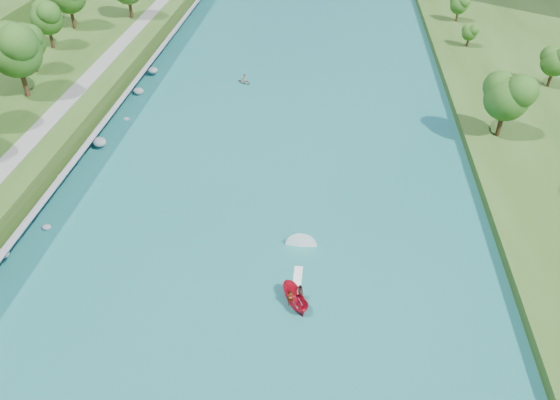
# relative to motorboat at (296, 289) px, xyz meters

# --- Properties ---
(ground) EXTENTS (260.00, 260.00, 0.00)m
(ground) POSITION_rel_motorboat_xyz_m (-5.55, -3.10, -0.85)
(ground) COLOR #2D5119
(ground) RESTS_ON ground
(river_water) EXTENTS (55.00, 240.00, 0.10)m
(river_water) POSITION_rel_motorboat_xyz_m (-5.55, 16.90, -0.80)
(river_water) COLOR #1B6866
(river_water) RESTS_ON ground
(riprap_bank) EXTENTS (4.03, 236.00, 4.42)m
(riprap_bank) POSITION_rel_motorboat_xyz_m (-31.38, 16.03, 0.94)
(riprap_bank) COLOR slate
(riprap_bank) RESTS_ON ground
(riverside_path) EXTENTS (3.00, 200.00, 0.10)m
(riverside_path) POSITION_rel_motorboat_xyz_m (-38.05, 16.90, 2.70)
(riverside_path) COLOR gray
(riverside_path) RESTS_ON berm_west
(motorboat) EXTENTS (3.60, 19.12, 2.11)m
(motorboat) POSITION_rel_motorboat_xyz_m (0.00, 0.00, 0.00)
(motorboat) COLOR red
(motorboat) RESTS_ON river_water
(raft) EXTENTS (3.26, 3.08, 1.65)m
(raft) POSITION_rel_motorboat_xyz_m (-13.24, 50.88, -0.39)
(raft) COLOR gray
(raft) RESTS_ON river_water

